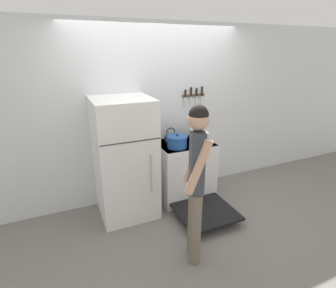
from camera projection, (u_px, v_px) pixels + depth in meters
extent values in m
plane|color=slate|center=(159.00, 190.00, 4.29)|extent=(14.00, 14.00, 0.00)
cube|color=silver|center=(157.00, 114.00, 3.88)|extent=(10.00, 0.06, 2.55)
cube|color=white|center=(125.00, 159.00, 3.47)|extent=(0.75, 0.72, 1.61)
cube|color=#2D2D2D|center=(131.00, 142.00, 3.04)|extent=(0.73, 0.01, 0.01)
cylinder|color=#B2B5BA|center=(151.00, 174.00, 3.27)|extent=(0.02, 0.02, 0.52)
cube|color=white|center=(184.00, 170.00, 3.99)|extent=(0.82, 0.62, 0.89)
cube|color=black|center=(185.00, 143.00, 3.84)|extent=(0.80, 0.60, 0.02)
cube|color=black|center=(193.00, 179.00, 3.75)|extent=(0.72, 0.05, 0.67)
cylinder|color=black|center=(177.00, 148.00, 3.66)|extent=(0.20, 0.20, 0.01)
cylinder|color=black|center=(200.00, 144.00, 3.80)|extent=(0.20, 0.20, 0.01)
cylinder|color=black|center=(170.00, 142.00, 3.87)|extent=(0.20, 0.20, 0.01)
cylinder|color=black|center=(192.00, 139.00, 4.01)|extent=(0.20, 0.20, 0.01)
cylinder|color=silver|center=(179.00, 158.00, 3.49)|extent=(0.04, 0.02, 0.04)
cylinder|color=silver|center=(190.00, 156.00, 3.55)|extent=(0.04, 0.02, 0.04)
cylinder|color=silver|center=(200.00, 154.00, 3.61)|extent=(0.04, 0.02, 0.04)
cylinder|color=silver|center=(210.00, 152.00, 3.68)|extent=(0.04, 0.02, 0.04)
cube|color=black|center=(206.00, 212.00, 3.53)|extent=(0.76, 0.71, 0.04)
cube|color=#99999E|center=(186.00, 175.00, 3.93)|extent=(0.68, 0.34, 0.01)
cylinder|color=#1E4C9E|center=(177.00, 142.00, 3.63)|extent=(0.28, 0.28, 0.15)
cylinder|color=#1E4C9E|center=(177.00, 137.00, 3.61)|extent=(0.29, 0.29, 0.02)
sphere|color=black|center=(177.00, 135.00, 3.60)|extent=(0.03, 0.03, 0.03)
cylinder|color=#1E4C9E|center=(167.00, 140.00, 3.56)|extent=(0.03, 0.02, 0.02)
cylinder|color=#1E4C9E|center=(187.00, 137.00, 3.67)|extent=(0.03, 0.02, 0.02)
cylinder|color=black|center=(171.00, 139.00, 3.86)|extent=(0.18, 0.18, 0.09)
cone|color=black|center=(171.00, 135.00, 3.84)|extent=(0.18, 0.18, 0.02)
sphere|color=black|center=(171.00, 134.00, 3.83)|extent=(0.02, 0.02, 0.02)
cone|color=black|center=(176.00, 138.00, 3.89)|extent=(0.10, 0.03, 0.08)
torus|color=black|center=(171.00, 132.00, 3.83)|extent=(0.14, 0.01, 0.14)
cylinder|color=#B7BABF|center=(193.00, 134.00, 4.00)|extent=(0.11, 0.11, 0.15)
cylinder|color=#9E7547|center=(192.00, 131.00, 3.99)|extent=(0.03, 0.01, 0.18)
cylinder|color=#232326|center=(192.00, 130.00, 3.99)|extent=(0.05, 0.03, 0.21)
cylinder|color=#B2B5BA|center=(192.00, 131.00, 3.99)|extent=(0.02, 0.03, 0.18)
cylinder|color=#4C4C51|center=(194.00, 132.00, 3.96)|extent=(0.04, 0.03, 0.17)
cylinder|color=#C63D33|center=(192.00, 129.00, 3.98)|extent=(0.01, 0.05, 0.23)
cylinder|color=#6B6051|center=(195.00, 230.00, 2.71)|extent=(0.12, 0.12, 0.84)
cylinder|color=#6B6051|center=(193.00, 220.00, 2.87)|extent=(0.12, 0.12, 0.84)
cube|color=#383D47|center=(197.00, 162.00, 2.54)|extent=(0.21, 0.27, 0.63)
cylinder|color=tan|center=(199.00, 167.00, 2.42)|extent=(0.26, 0.17, 0.56)
cylinder|color=tan|center=(195.00, 157.00, 2.66)|extent=(0.26, 0.17, 0.56)
sphere|color=tan|center=(199.00, 120.00, 2.39)|extent=(0.20, 0.20, 0.20)
sphere|color=black|center=(199.00, 115.00, 2.38)|extent=(0.19, 0.19, 0.19)
cube|color=brown|center=(193.00, 95.00, 3.98)|extent=(0.38, 0.02, 0.03)
cube|color=silver|center=(185.00, 101.00, 3.95)|extent=(0.03, 0.00, 0.16)
cube|color=black|center=(185.00, 93.00, 3.90)|extent=(0.02, 0.02, 0.09)
cube|color=silver|center=(191.00, 101.00, 3.98)|extent=(0.02, 0.00, 0.16)
cube|color=black|center=(191.00, 91.00, 3.93)|extent=(0.02, 0.02, 0.13)
cube|color=silver|center=(196.00, 102.00, 4.03)|extent=(0.02, 0.00, 0.22)
cube|color=black|center=(197.00, 92.00, 3.97)|extent=(0.02, 0.02, 0.11)
cube|color=silver|center=(202.00, 102.00, 4.07)|extent=(0.03, 0.00, 0.22)
cube|color=black|center=(202.00, 91.00, 4.01)|extent=(0.02, 0.02, 0.13)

